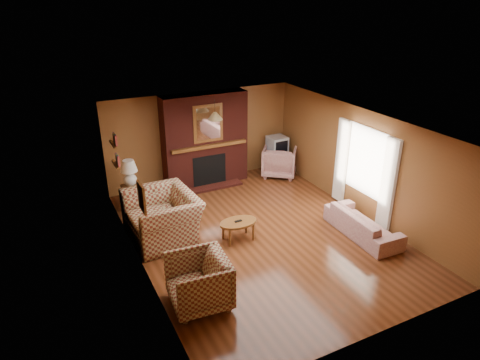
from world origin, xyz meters
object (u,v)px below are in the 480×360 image
coffee_table (238,224)px  table_lamp (129,172)px  plaid_loveseat (163,217)px  crt_tv (277,144)px  floral_sofa (363,224)px  fireplace (205,141)px  plaid_armchair (198,282)px  tv_stand (276,162)px  floral_armchair (280,161)px  side_table (132,197)px

coffee_table → table_lamp: size_ratio=1.24×
plaid_loveseat → crt_tv: (3.90, 1.99, 0.34)m
plaid_loveseat → floral_sofa: bearing=61.6°
fireplace → plaid_armchair: size_ratio=2.53×
plaid_armchair → floral_sofa: 3.89m
plaid_loveseat → tv_stand: 4.38m
plaid_armchair → table_lamp: (-0.15, 3.89, 0.48)m
plaid_loveseat → floral_armchair: size_ratio=1.64×
side_table → crt_tv: 4.20m
side_table → table_lamp: 0.63m
floral_armchair → tv_stand: floral_armchair is taller
floral_armchair → table_lamp: size_ratio=1.42×
plaid_armchair → coffee_table: (1.44, 1.48, -0.07)m
plaid_armchair → floral_sofa: (3.85, 0.50, -0.17)m
floral_sofa → side_table: side_table is taller
floral_sofa → table_lamp: size_ratio=2.82×
plaid_armchair → table_lamp: size_ratio=1.49×
coffee_table → crt_tv: bearing=47.1°
floral_armchair → coffee_table: floral_armchair is taller
floral_sofa → coffee_table: floral_sofa is taller
floral_sofa → crt_tv: (0.15, 3.73, 0.56)m
floral_sofa → tv_stand: 3.74m
fireplace → side_table: bearing=-165.7°
floral_armchair → coffee_table: (-2.52, -2.52, -0.05)m
floral_sofa → tv_stand: tv_stand is taller
floral_armchair → floral_sofa: bearing=126.0°
tv_stand → fireplace: bearing=170.6°
floral_sofa → tv_stand: size_ratio=3.00×
side_table → table_lamp: bearing=-90.0°
table_lamp → floral_armchair: bearing=1.7°
tv_stand → crt_tv: crt_tv is taller
coffee_table → side_table: bearing=123.6°
fireplace → table_lamp: bearing=-165.7°
plaid_armchair → side_table: size_ratio=1.71×
side_table → floral_armchair: bearing=1.7°
floral_armchair → crt_tv: 0.47m
fireplace → side_table: 2.35m
fireplace → tv_stand: (2.05, -0.18, -0.88)m
plaid_armchair → side_table: 3.89m
floral_sofa → coffee_table: bearing=69.7°
plaid_armchair → tv_stand: bearing=141.4°
coffee_table → side_table: 2.88m
fireplace → coffee_table: bearing=-99.8°
coffee_table → tv_stand: 3.76m
plaid_armchair → side_table: bearing=-173.0°
floral_sofa → floral_armchair: size_ratio=1.98×
floral_sofa → side_table: 5.24m
plaid_armchair → floral_armchair: size_ratio=1.05×
side_table → crt_tv: bearing=4.7°
table_lamp → crt_tv: bearing=4.7°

